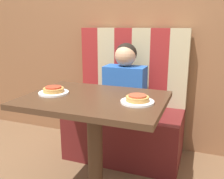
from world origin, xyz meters
TOP-DOWN VIEW (x-y plane):
  - wall_back at (0.00, 0.96)m, footprint 7.00×0.05m
  - booth_seat at (0.00, 0.64)m, footprint 1.01×0.54m
  - booth_backrest at (0.00, 0.87)m, footprint 1.01×0.08m
  - dining_table at (0.00, 0.00)m, footprint 0.88×0.65m
  - person at (0.00, 0.64)m, footprint 0.35×0.21m
  - plate_left at (-0.28, -0.02)m, footprint 0.20×0.20m
  - plate_right at (0.28, -0.02)m, footprint 0.20×0.20m
  - pizza_left at (-0.28, -0.02)m, footprint 0.13×0.13m
  - pizza_right at (0.28, -0.02)m, footprint 0.13×0.13m

SIDE VIEW (x-z plane):
  - booth_seat at x=0.00m, z-range 0.00..0.45m
  - dining_table at x=0.00m, z-range 0.26..1.00m
  - person at x=0.00m, z-range 0.44..1.03m
  - plate_left at x=-0.28m, z-range 0.74..0.75m
  - plate_right at x=0.28m, z-range 0.74..0.75m
  - pizza_left at x=-0.28m, z-range 0.75..0.79m
  - pizza_right at x=0.28m, z-range 0.75..0.79m
  - booth_backrest at x=0.00m, z-range 0.45..1.15m
  - wall_back at x=0.00m, z-range 0.00..2.60m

